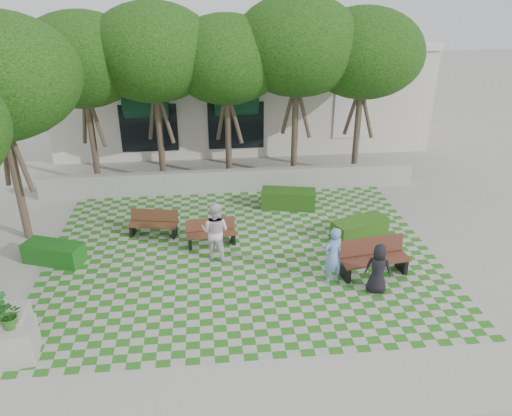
{
  "coord_description": "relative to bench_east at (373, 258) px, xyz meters",
  "views": [
    {
      "loc": [
        -1.01,
        -12.46,
        7.99
      ],
      "look_at": [
        0.5,
        1.5,
        1.4
      ],
      "focal_mm": 35.0,
      "sensor_mm": 36.0,
      "label": 1
    }
  ],
  "objects": [
    {
      "name": "planter_front",
      "position": [
        -9.2,
        -2.58,
        0.11
      ],
      "size": [
        0.96,
        0.96,
        1.53
      ],
      "rotation": [
        0.0,
        0.0,
        0.12
      ],
      "color": "#9E9B93",
      "rests_on": "ground"
    },
    {
      "name": "hedge_west",
      "position": [
        -9.45,
        1.66,
        -0.2
      ],
      "size": [
        1.94,
        1.3,
        0.63
      ],
      "primitive_type": "cube",
      "rotation": [
        0.0,
        0.0,
        -0.35
      ],
      "color": "#144D15",
      "rests_on": "ground"
    },
    {
      "name": "person_blue",
      "position": [
        -1.31,
        -0.33,
        0.35
      ],
      "size": [
        0.75,
        0.63,
        1.73
      ],
      "primitive_type": "imported",
      "rotation": [
        0.0,
        0.0,
        3.55
      ],
      "color": "#6F91CB",
      "rests_on": "ground"
    },
    {
      "name": "person_dark",
      "position": [
        -0.19,
        -0.92,
        0.21
      ],
      "size": [
        0.84,
        0.71,
        1.46
      ],
      "primitive_type": "imported",
      "rotation": [
        0.0,
        0.0,
        2.73
      ],
      "color": "black",
      "rests_on": "ground"
    },
    {
      "name": "planter_back",
      "position": [
        -9.52,
        -2.18,
        0.02
      ],
      "size": [
        0.99,
        0.99,
        1.6
      ],
      "rotation": [
        0.0,
        0.0,
        0.02
      ],
      "color": "#9E9B93",
      "rests_on": "ground"
    },
    {
      "name": "lawn",
      "position": [
        -3.73,
        1.4,
        -0.51
      ],
      "size": [
        12.0,
        12.0,
        0.0
      ],
      "primitive_type": "plane",
      "color": "#2B721E",
      "rests_on": "ground"
    },
    {
      "name": "retaining_wall",
      "position": [
        -3.73,
        6.6,
        -0.06
      ],
      "size": [
        15.0,
        0.36,
        0.9
      ],
      "primitive_type": "cube",
      "color": "#9E9B93",
      "rests_on": "ground"
    },
    {
      "name": "sidewalk_south",
      "position": [
        -3.73,
        -4.3,
        -0.51
      ],
      "size": [
        16.0,
        2.0,
        0.01
      ],
      "primitive_type": "cube",
      "color": "#9E9B93",
      "rests_on": "ground"
    },
    {
      "name": "tree_row",
      "position": [
        -5.6,
        6.35,
        4.66
      ],
      "size": [
        17.7,
        13.4,
        7.41
      ],
      "color": "#47382B",
      "rests_on": "ground"
    },
    {
      "name": "building",
      "position": [
        -2.8,
        14.47,
        2.0
      ],
      "size": [
        18.0,
        8.92,
        5.15
      ],
      "color": "beige",
      "rests_on": "ground"
    },
    {
      "name": "person_white",
      "position": [
        -4.53,
        1.38,
        0.42
      ],
      "size": [
        1.11,
        1.01,
        1.86
      ],
      "primitive_type": "imported",
      "rotation": [
        0.0,
        0.0,
        2.73
      ],
      "color": "silver",
      "rests_on": "ground"
    },
    {
      "name": "ground",
      "position": [
        -3.73,
        0.4,
        -0.51
      ],
      "size": [
        90.0,
        90.0,
        0.0
      ],
      "primitive_type": "plane",
      "color": "gray",
      "rests_on": "ground"
    },
    {
      "name": "bench_mid",
      "position": [
        -4.65,
        2.28,
        -0.11
      ],
      "size": [
        1.64,
        0.7,
        0.84
      ],
      "rotation": [
        0.0,
        0.0,
        0.11
      ],
      "color": "#542D1C",
      "rests_on": "ground"
    },
    {
      "name": "bench_west",
      "position": [
        -6.56,
        3.13,
        -0.1
      ],
      "size": [
        1.7,
        0.85,
        0.85
      ],
      "rotation": [
        0.0,
        0.0,
        -0.2
      ],
      "color": "#4E2E1B",
      "rests_on": "ground"
    },
    {
      "name": "hedge_east",
      "position": [
        0.26,
        2.19,
        -0.19
      ],
      "size": [
        2.02,
        1.39,
        0.66
      ],
      "primitive_type": "cube",
      "rotation": [
        0.0,
        0.0,
        0.38
      ],
      "color": "#234C14",
      "rests_on": "ground"
    },
    {
      "name": "hedge_midright",
      "position": [
        -1.7,
        4.79,
        -0.16
      ],
      "size": [
        2.12,
        1.2,
        0.7
      ],
      "primitive_type": "cube",
      "rotation": [
        0.0,
        0.0,
        -0.21
      ],
      "color": "#1F4813",
      "rests_on": "ground"
    },
    {
      "name": "bench_east",
      "position": [
        0.0,
        0.0,
        0.0
      ],
      "size": [
        2.11,
        0.97,
        1.07
      ],
      "rotation": [
        0.0,
        0.0,
        0.15
      ],
      "color": "#50281B",
      "rests_on": "ground"
    },
    {
      "name": "sidewalk_west",
      "position": [
        -10.93,
        1.4,
        -0.51
      ],
      "size": [
        2.0,
        12.0,
        0.01
      ],
      "primitive_type": "cube",
      "color": "#9E9B93",
      "rests_on": "ground"
    }
  ]
}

